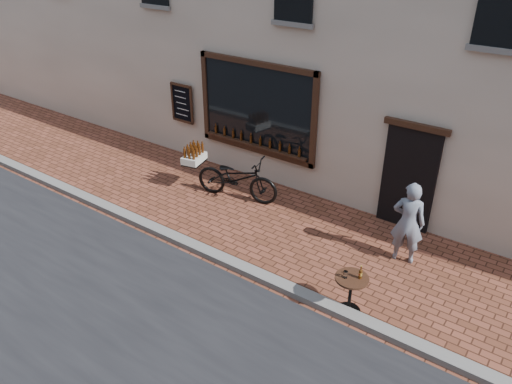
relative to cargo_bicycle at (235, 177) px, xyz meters
The scene contains 5 objects.
ground 2.94m from the cargo_bicycle, 53.68° to the right, with size 90.00×90.00×0.00m, color brown.
kerb 2.78m from the cargo_bicycle, 51.20° to the right, with size 90.00×0.25×0.12m, color slate.
cargo_bicycle is the anchor object (origin of this frame).
bistro_table 4.37m from the cargo_bicycle, 26.94° to the right, with size 0.55×0.55×0.95m.
pedestrian 4.10m from the cargo_bicycle, ahead, with size 0.61×0.40×1.66m, color slate.
Camera 1 is at (4.61, -5.73, 5.79)m, focal length 35.00 mm.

